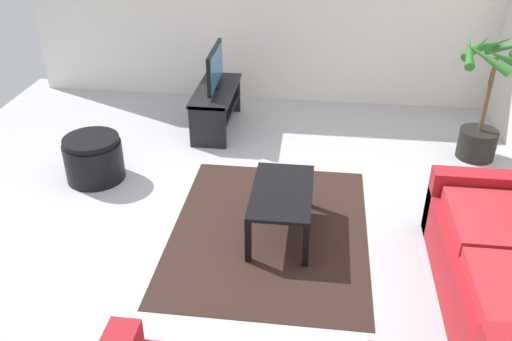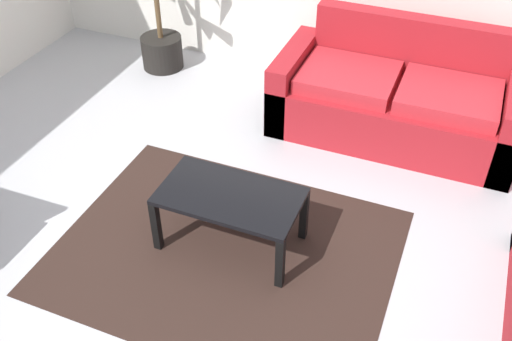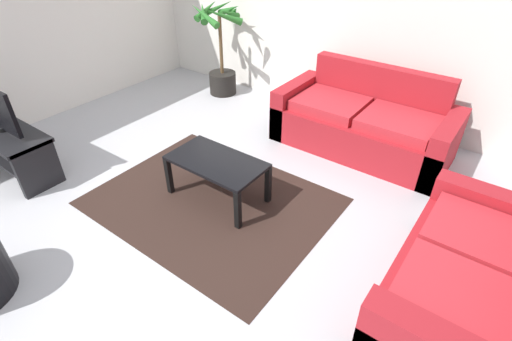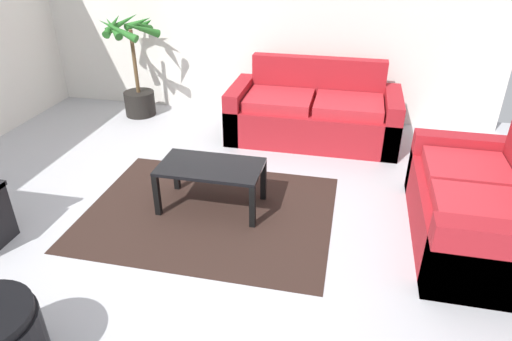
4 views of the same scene
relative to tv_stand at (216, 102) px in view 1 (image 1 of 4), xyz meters
The scene contains 7 objects.
ground_plane 2.04m from the tv_stand, 11.04° to the left, with size 6.60×6.60×0.00m, color #B2B2B7.
tv_stand is the anchor object (origin of this frame).
tv 0.43m from the tv_stand, 90.87° to the left, with size 0.79×0.10×0.49m.
coffee_table 2.23m from the tv_stand, 25.22° to the left, with size 0.91×0.51×0.43m.
area_rug 2.21m from the tv_stand, 22.85° to the left, with size 2.20×1.70×0.01m, color black.
potted_palm 2.96m from the tv_stand, 82.61° to the left, with size 0.76×0.75×1.32m.
ottoman 1.67m from the tv_stand, 36.99° to the right, with size 0.58×0.58×0.46m.
Camera 1 is at (3.94, 0.83, 2.87)m, focal length 38.43 mm.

